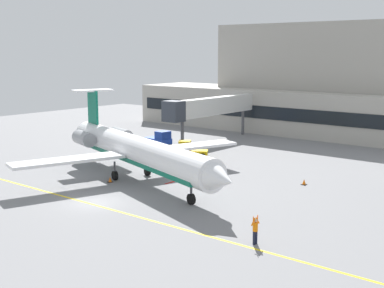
% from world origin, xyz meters
% --- Properties ---
extents(ground, '(120.00, 120.00, 0.11)m').
position_xyz_m(ground, '(0.00, 0.00, -0.05)').
color(ground, slate).
extents(terminal_building, '(60.66, 12.17, 16.64)m').
position_xyz_m(terminal_building, '(-4.35, 46.39, 6.04)').
color(terminal_building, '#ADA89E').
rests_on(terminal_building, ground).
extents(jet_bridge_west, '(2.40, 18.29, 6.20)m').
position_xyz_m(jet_bridge_west, '(-11.15, 30.13, 4.81)').
color(jet_bridge_west, silver).
rests_on(jet_bridge_west, ground).
extents(regional_jet, '(30.47, 23.27, 8.18)m').
position_xyz_m(regional_jet, '(-3.29, 7.98, 2.94)').
color(regional_jet, white).
rests_on(regional_jet, ground).
extents(baggage_tug, '(3.74, 2.36, 2.06)m').
position_xyz_m(baggage_tug, '(-14.09, 23.15, 0.95)').
color(baggage_tug, '#19389E').
rests_on(baggage_tug, ground).
extents(pushback_tractor, '(3.65, 3.14, 2.04)m').
position_xyz_m(pushback_tractor, '(-5.93, 19.64, 0.92)').
color(pushback_tractor, '#E5B20C').
rests_on(pushback_tractor, ground).
extents(marshaller, '(0.34, 0.83, 1.92)m').
position_xyz_m(marshaller, '(15.49, 0.36, 0.97)').
color(marshaller, '#191E33').
rests_on(marshaller, ground).
extents(safety_cone_alpha, '(0.47, 0.47, 0.55)m').
position_xyz_m(safety_cone_alpha, '(-4.29, 5.62, 0.25)').
color(safety_cone_alpha, orange).
rests_on(safety_cone_alpha, ground).
extents(safety_cone_bravo, '(0.47, 0.47, 0.55)m').
position_xyz_m(safety_cone_bravo, '(-2.68, 11.62, 0.25)').
color(safety_cone_bravo, orange).
rests_on(safety_cone_bravo, ground).
extents(safety_cone_charlie, '(0.47, 0.47, 0.55)m').
position_xyz_m(safety_cone_charlie, '(10.58, 16.54, 0.25)').
color(safety_cone_charlie, orange).
rests_on(safety_cone_charlie, ground).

